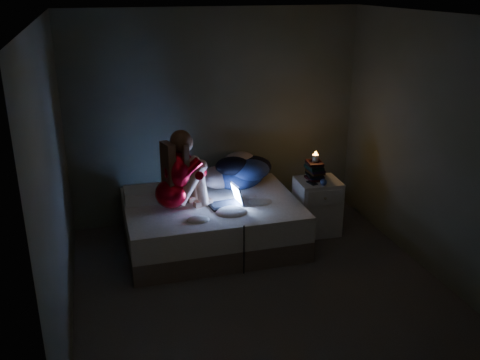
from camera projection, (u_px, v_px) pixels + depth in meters
name	position (u px, v px, depth m)	size (l,w,h in m)	color
floor	(262.00, 291.00, 5.27)	(3.60, 3.80, 0.02)	#36312E
ceiling	(267.00, 15.00, 4.35)	(3.60, 3.80, 0.02)	silver
wall_back	(216.00, 117.00, 6.53)	(3.60, 0.02, 2.60)	#46503D
wall_front	(367.00, 270.00, 3.09)	(3.60, 0.02, 2.60)	#46503D
wall_left	(54.00, 186.00, 4.35)	(0.02, 3.80, 2.60)	#46503D
wall_right	(438.00, 150.00, 5.27)	(0.02, 3.80, 2.60)	#46503D
bed	(212.00, 223.00, 6.10)	(1.93, 1.45, 0.53)	#B9B5AA
pillow	(146.00, 194.00, 6.03)	(0.48, 0.34, 0.14)	white
woman	(170.00, 172.00, 5.65)	(0.54, 0.36, 0.88)	#700003
laptop	(225.00, 196.00, 5.85)	(0.35, 0.25, 0.25)	black
clothes_pile	(237.00, 170.00, 6.41)	(0.68, 0.55, 0.41)	#122949
nightstand	(317.00, 206.00, 6.39)	(0.50, 0.44, 0.66)	silver
book_stack	(315.00, 170.00, 6.26)	(0.19, 0.25, 0.25)	black
candle	(316.00, 156.00, 6.20)	(0.07, 0.07, 0.08)	beige
phone	(312.00, 183.00, 6.17)	(0.07, 0.14, 0.01)	black
blue_orb	(324.00, 182.00, 6.11)	(0.08, 0.08, 0.08)	#364D94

